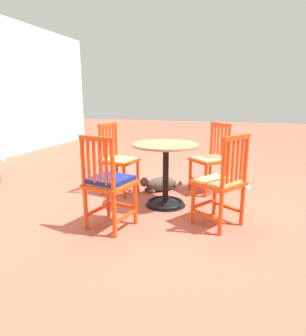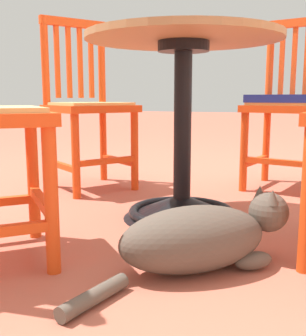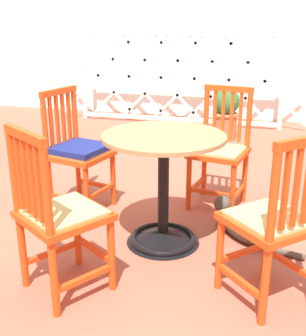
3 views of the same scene
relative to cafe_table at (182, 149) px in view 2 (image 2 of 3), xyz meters
name	(u,v)px [view 2 (image 2 of 3)]	position (x,y,z in m)	size (l,w,h in m)	color
ground_plane	(151,209)	(-0.09, -0.17, -0.28)	(24.00, 24.00, 0.00)	#AD5642
cafe_table	(182,149)	(0.00, 0.00, 0.00)	(0.76, 0.76, 0.73)	black
orange_chair_by_planter	(290,106)	(-0.75, 0.37, 0.16)	(0.48, 0.48, 0.91)	#D64214
orange_chair_tucked_in	(87,108)	(-0.39, -0.65, 0.15)	(0.55, 0.55, 0.91)	#D64214
tabby_cat	(205,238)	(0.48, 0.22, -0.19)	(0.62, 0.49, 0.23)	#4C4238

